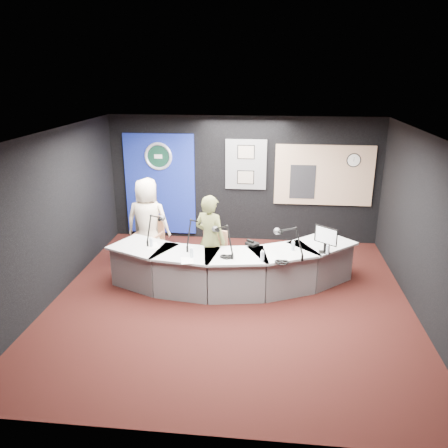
# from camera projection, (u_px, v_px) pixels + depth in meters

# --- Properties ---
(ground) EXTENTS (6.00, 6.00, 0.00)m
(ground) POSITION_uv_depth(u_px,v_px,m) (231.00, 301.00, 7.63)
(ground) COLOR black
(ground) RESTS_ON ground
(ceiling) EXTENTS (6.00, 6.00, 0.02)m
(ceiling) POSITION_uv_depth(u_px,v_px,m) (232.00, 135.00, 6.73)
(ceiling) COLOR silver
(ceiling) RESTS_ON ground
(wall_back) EXTENTS (6.00, 0.02, 2.80)m
(wall_back) POSITION_uv_depth(u_px,v_px,m) (243.00, 180.00, 10.00)
(wall_back) COLOR black
(wall_back) RESTS_ON ground
(wall_front) EXTENTS (6.00, 0.02, 2.80)m
(wall_front) POSITION_uv_depth(u_px,v_px,m) (203.00, 322.00, 4.36)
(wall_front) COLOR black
(wall_front) RESTS_ON ground
(wall_left) EXTENTS (0.02, 6.00, 2.80)m
(wall_left) POSITION_uv_depth(u_px,v_px,m) (52.00, 217.00, 7.48)
(wall_left) COLOR black
(wall_left) RESTS_ON ground
(wall_right) EXTENTS (0.02, 6.00, 2.80)m
(wall_right) POSITION_uv_depth(u_px,v_px,m) (426.00, 230.00, 6.88)
(wall_right) COLOR black
(wall_right) RESTS_ON ground
(broadcast_desk) EXTENTS (4.50, 1.90, 0.75)m
(broadcast_desk) POSITION_uv_depth(u_px,v_px,m) (231.00, 267.00, 8.04)
(broadcast_desk) COLOR #B0B3B5
(broadcast_desk) RESTS_ON ground
(backdrop_panel) EXTENTS (1.60, 0.05, 2.30)m
(backdrop_panel) POSITION_uv_depth(u_px,v_px,m) (160.00, 184.00, 10.21)
(backdrop_panel) COLOR navy
(backdrop_panel) RESTS_ON wall_back
(agency_seal) EXTENTS (0.63, 0.07, 0.63)m
(agency_seal) POSITION_uv_depth(u_px,v_px,m) (158.00, 156.00, 9.97)
(agency_seal) COLOR silver
(agency_seal) RESTS_ON backdrop_panel
(seal_center) EXTENTS (0.48, 0.01, 0.48)m
(seal_center) POSITION_uv_depth(u_px,v_px,m) (158.00, 156.00, 9.97)
(seal_center) COLOR #0D3123
(seal_center) RESTS_ON backdrop_panel
(pinboard) EXTENTS (0.90, 0.04, 1.10)m
(pinboard) POSITION_uv_depth(u_px,v_px,m) (246.00, 165.00, 9.85)
(pinboard) COLOR slate
(pinboard) RESTS_ON wall_back
(framed_photo_upper) EXTENTS (0.34, 0.02, 0.27)m
(framed_photo_upper) POSITION_uv_depth(u_px,v_px,m) (246.00, 152.00, 9.74)
(framed_photo_upper) COLOR gray
(framed_photo_upper) RESTS_ON pinboard
(framed_photo_lower) EXTENTS (0.34, 0.02, 0.27)m
(framed_photo_lower) POSITION_uv_depth(u_px,v_px,m) (246.00, 177.00, 9.92)
(framed_photo_lower) COLOR gray
(framed_photo_lower) RESTS_ON pinboard
(booth_window_frame) EXTENTS (2.12, 0.06, 1.32)m
(booth_window_frame) POSITION_uv_depth(u_px,v_px,m) (324.00, 175.00, 9.75)
(booth_window_frame) COLOR tan
(booth_window_frame) RESTS_ON wall_back
(booth_glow) EXTENTS (2.00, 0.02, 1.20)m
(booth_glow) POSITION_uv_depth(u_px,v_px,m) (324.00, 175.00, 9.74)
(booth_glow) COLOR #CEBE82
(booth_glow) RESTS_ON booth_window_frame
(equipment_rack) EXTENTS (0.55, 0.02, 0.75)m
(equipment_rack) POSITION_uv_depth(u_px,v_px,m) (303.00, 182.00, 9.81)
(equipment_rack) COLOR black
(equipment_rack) RESTS_ON booth_window_frame
(wall_clock) EXTENTS (0.28, 0.01, 0.28)m
(wall_clock) POSITION_uv_depth(u_px,v_px,m) (354.00, 160.00, 9.54)
(wall_clock) COLOR white
(wall_clock) RESTS_ON booth_window_frame
(armchair_left) EXTENTS (0.64, 0.64, 0.94)m
(armchair_left) POSITION_uv_depth(u_px,v_px,m) (149.00, 241.00, 8.98)
(armchair_left) COLOR #A46D4B
(armchair_left) RESTS_ON ground
(armchair_right) EXTENTS (0.65, 0.65, 0.93)m
(armchair_right) POSITION_uv_depth(u_px,v_px,m) (210.00, 259.00, 8.16)
(armchair_right) COLOR #A46D4B
(armchair_right) RESTS_ON ground
(draped_jacket) EXTENTS (0.51, 0.22, 0.70)m
(draped_jacket) POSITION_uv_depth(u_px,v_px,m) (148.00, 230.00, 9.17)
(draped_jacket) COLOR #676557
(draped_jacket) RESTS_ON armchair_left
(person_man) EXTENTS (0.87, 0.58, 1.76)m
(person_man) POSITION_uv_depth(u_px,v_px,m) (148.00, 222.00, 8.85)
(person_man) COLOR beige
(person_man) RESTS_ON ground
(person_woman) EXTENTS (0.72, 0.61, 1.67)m
(person_woman) POSITION_uv_depth(u_px,v_px,m) (210.00, 240.00, 8.04)
(person_woman) COLOR brown
(person_woman) RESTS_ON ground
(computer_monitor) EXTENTS (0.33, 0.28, 0.28)m
(computer_monitor) POSITION_uv_depth(u_px,v_px,m) (326.00, 235.00, 7.59)
(computer_monitor) COLOR black
(computer_monitor) RESTS_ON broadcast_desk
(desk_phone) EXTENTS (0.27, 0.26, 0.05)m
(desk_phone) POSITION_uv_depth(u_px,v_px,m) (252.00, 244.00, 8.02)
(desk_phone) COLOR black
(desk_phone) RESTS_ON broadcast_desk
(headphones_near) EXTENTS (0.23, 0.23, 0.04)m
(headphones_near) POSITION_uv_depth(u_px,v_px,m) (282.00, 262.00, 7.28)
(headphones_near) COLOR black
(headphones_near) RESTS_ON broadcast_desk
(headphones_far) EXTENTS (0.21, 0.21, 0.03)m
(headphones_far) POSITION_uv_depth(u_px,v_px,m) (227.00, 256.00, 7.49)
(headphones_far) COLOR black
(headphones_far) RESTS_ON broadcast_desk
(paper_stack) EXTENTS (0.32, 0.36, 0.00)m
(paper_stack) POSITION_uv_depth(u_px,v_px,m) (152.00, 246.00, 7.99)
(paper_stack) COLOR white
(paper_stack) RESTS_ON broadcast_desk
(notepad) EXTENTS (0.26, 0.33, 0.00)m
(notepad) POSITION_uv_depth(u_px,v_px,m) (187.00, 260.00, 7.37)
(notepad) COLOR white
(notepad) RESTS_ON broadcast_desk
(boom_mic_a) EXTENTS (0.25, 0.73, 0.60)m
(boom_mic_a) POSITION_uv_depth(u_px,v_px,m) (155.00, 225.00, 8.15)
(boom_mic_a) COLOR black
(boom_mic_a) RESTS_ON broadcast_desk
(boom_mic_b) EXTENTS (0.26, 0.72, 0.60)m
(boom_mic_b) POSITION_uv_depth(u_px,v_px,m) (194.00, 230.00, 7.91)
(boom_mic_b) COLOR black
(boom_mic_b) RESTS_ON broadcast_desk
(boom_mic_c) EXTENTS (0.47, 0.63, 0.60)m
(boom_mic_c) POSITION_uv_depth(u_px,v_px,m) (223.00, 236.00, 7.60)
(boom_mic_c) COLOR black
(boom_mic_c) RESTS_ON broadcast_desk
(boom_mic_d) EXTENTS (0.54, 0.57, 0.60)m
(boom_mic_d) POSITION_uv_depth(u_px,v_px,m) (290.00, 238.00, 7.50)
(boom_mic_d) COLOR black
(boom_mic_d) RESTS_ON broadcast_desk
(water_bottles) EXTENTS (3.13, 0.57, 0.18)m
(water_bottles) POSITION_uv_depth(u_px,v_px,m) (237.00, 249.00, 7.63)
(water_bottles) COLOR silver
(water_bottles) RESTS_ON broadcast_desk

